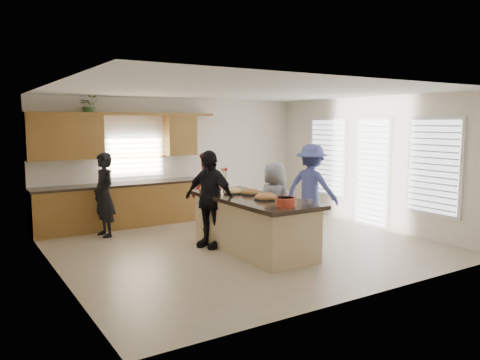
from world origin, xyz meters
TOP-DOWN VIEW (x-y plane):
  - floor at (0.00, 0.00)m, footprint 6.50×6.50m
  - room_shell at (0.00, 0.00)m, footprint 6.52×6.02m
  - back_cabinetry at (-1.47, 2.73)m, footprint 4.08×0.66m
  - right_wall_glazing at (3.22, -0.13)m, footprint 0.06×4.00m
  - island at (-0.04, -0.36)m, footprint 1.17×2.71m
  - platter_front at (0.00, -0.68)m, footprint 0.44×0.44m
  - platter_mid at (0.09, -0.07)m, footprint 0.38×0.38m
  - platter_back at (-0.11, 0.20)m, footprint 0.38×0.38m
  - salad_bowl at (-0.11, -1.37)m, footprint 0.33×0.33m
  - clear_cup at (0.32, -1.46)m, footprint 0.07×0.07m
  - plate_stack at (-0.01, 0.51)m, footprint 0.20×0.20m
  - flower_vase at (0.02, 0.75)m, footprint 0.14×0.14m
  - potted_plant at (-2.00, 2.82)m, footprint 0.41×0.37m
  - woman_left_back at (-1.97, 2.04)m, footprint 0.48×0.66m
  - woman_left_mid at (-0.02, 1.36)m, footprint 0.64×0.82m
  - woman_left_front at (-0.59, 0.25)m, footprint 0.84×1.12m
  - woman_right_back at (1.88, 0.32)m, footprint 1.07×1.34m
  - woman_right_front at (0.50, -0.26)m, footprint 0.66×0.85m

SIDE VIEW (x-z plane):
  - floor at x=0.00m, z-range 0.00..0.00m
  - island at x=-0.04m, z-range -0.02..0.93m
  - woman_right_front at x=0.50m, z-range 0.00..1.54m
  - woman_left_mid at x=-0.02m, z-range 0.00..1.66m
  - woman_left_back at x=-1.97m, z-range 0.00..1.67m
  - woman_left_front at x=-0.59m, z-range 0.00..1.76m
  - woman_right_back at x=1.88m, z-range 0.00..1.81m
  - back_cabinetry at x=-1.47m, z-range -0.32..2.14m
  - plate_stack at x=-0.01m, z-range 0.95..1.00m
  - platter_back at x=-0.11m, z-range 0.90..1.05m
  - platter_mid at x=0.09m, z-range 0.90..1.05m
  - platter_front at x=0.00m, z-range 0.89..1.07m
  - clear_cup at x=0.32m, z-range 0.95..1.04m
  - salad_bowl at x=-0.11m, z-range 0.96..1.10m
  - flower_vase at x=0.02m, z-range 0.96..1.39m
  - right_wall_glazing at x=3.22m, z-range 0.22..2.47m
  - room_shell at x=0.00m, z-range 0.50..3.31m
  - potted_plant at x=-2.00m, z-range 2.40..2.80m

